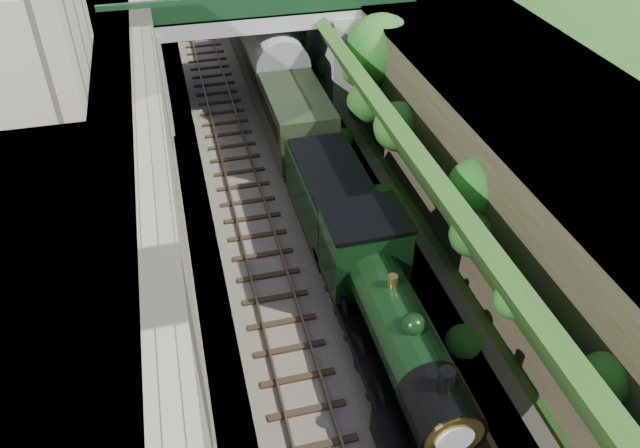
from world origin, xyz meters
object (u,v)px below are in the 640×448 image
at_px(tree, 382,52).
at_px(locomotive, 391,320).
at_px(tender, 332,201).
at_px(road_bridge, 266,35).

bearing_deg(tree, locomotive, -107.22).
bearing_deg(tree, tender, -121.01).
xyz_separation_m(road_bridge, tree, (4.97, -5.26, 0.57)).
relative_size(road_bridge, tender, 2.67).
relative_size(tree, tender, 1.10).
relative_size(road_bridge, tree, 2.42).
bearing_deg(tender, tree, 58.99).
xyz_separation_m(road_bridge, locomotive, (0.26, -20.46, -2.18)).
xyz_separation_m(locomotive, tender, (-0.00, 7.36, -0.27)).
height_order(road_bridge, locomotive, road_bridge).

